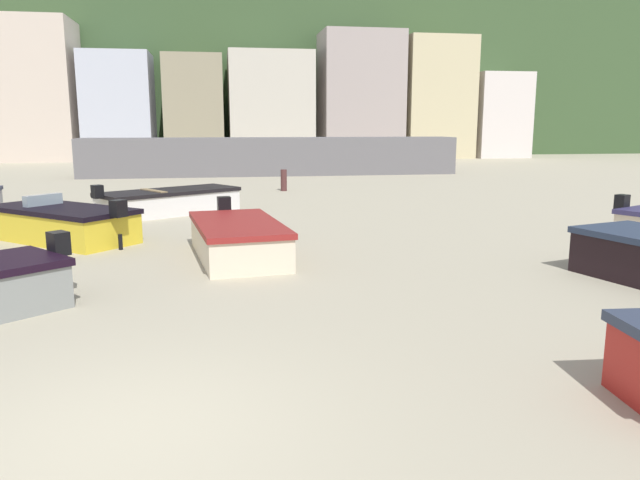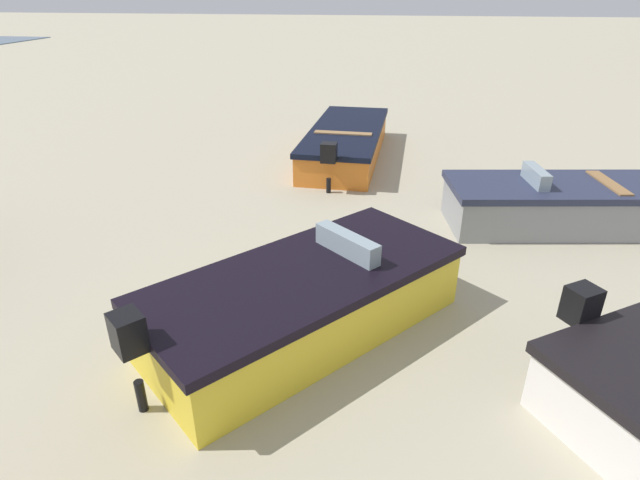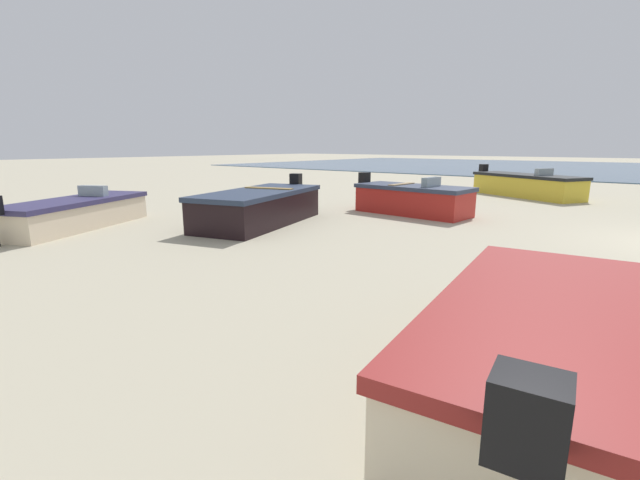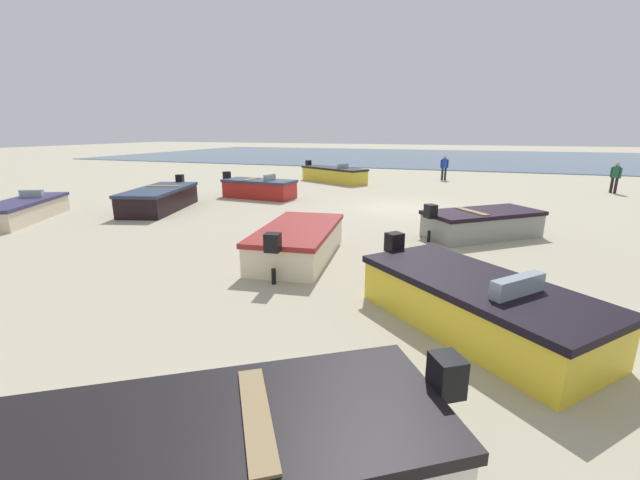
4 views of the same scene
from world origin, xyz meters
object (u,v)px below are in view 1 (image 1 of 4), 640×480
at_px(boat_cream_3, 238,239).
at_px(boat_yellow_5, 62,224).
at_px(boat_white_7, 169,202).
at_px(mooring_post_near_water, 284,180).

xyz_separation_m(boat_cream_3, boat_yellow_5, (-4.33, 2.72, 0.03)).
height_order(boat_white_7, mooring_post_near_water, boat_white_7).
height_order(boat_yellow_5, mooring_post_near_water, boat_yellow_5).
relative_size(boat_white_7, mooring_post_near_water, 5.04).
xyz_separation_m(boat_yellow_5, boat_white_7, (2.34, 4.39, -0.04)).
bearing_deg(mooring_post_near_water, boat_yellow_5, -122.37).
relative_size(boat_yellow_5, boat_white_7, 0.89).
xyz_separation_m(boat_cream_3, boat_white_7, (-1.99, 7.11, -0.01)).
distance_m(boat_yellow_5, boat_white_7, 4.97).
height_order(boat_cream_3, mooring_post_near_water, boat_cream_3).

